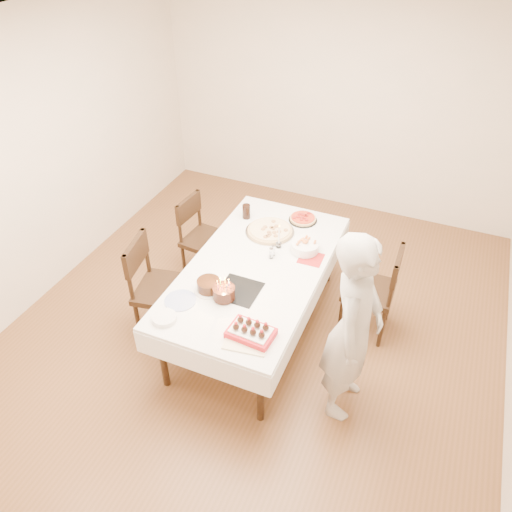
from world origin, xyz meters
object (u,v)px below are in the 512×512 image
at_px(cola_glass, 246,211).
at_px(layer_cake, 209,285).
at_px(pizza_pepperoni, 303,219).
at_px(pasta_bowl, 305,247).
at_px(chair_left_savory, 207,240).
at_px(chair_right_savory, 369,290).
at_px(chair_left_dessert, 164,290).
at_px(taper_candle, 279,236).
at_px(pizza_white, 270,231).
at_px(strawberry_box, 251,332).
at_px(birthday_cake, 224,290).
at_px(dining_table, 256,297).
at_px(person, 353,329).

xyz_separation_m(cola_glass, layer_cake, (0.16, -1.12, -0.02)).
bearing_deg(pizza_pepperoni, pasta_bowl, -69.41).
xyz_separation_m(chair_left_savory, layer_cake, (0.54, -0.96, 0.33)).
bearing_deg(pizza_pepperoni, chair_left_savory, -160.09).
bearing_deg(pasta_bowl, chair_right_savory, 1.42).
relative_size(chair_right_savory, chair_left_savory, 1.02).
bearing_deg(chair_left_dessert, taper_candle, -149.92).
xyz_separation_m(pizza_white, pasta_bowl, (0.40, -0.15, 0.03)).
xyz_separation_m(chair_right_savory, taper_candle, (-0.88, -0.05, 0.40)).
xyz_separation_m(pizza_white, cola_glass, (-0.31, 0.15, 0.05)).
bearing_deg(strawberry_box, birthday_cake, 141.28).
height_order(pizza_pepperoni, birthday_cake, birthday_cake).
xyz_separation_m(dining_table, taper_candle, (0.08, 0.35, 0.50)).
bearing_deg(pasta_bowl, person, -52.68).
xyz_separation_m(chair_right_savory, cola_glass, (-1.35, 0.28, 0.35)).
distance_m(pasta_bowl, strawberry_box, 1.17).
bearing_deg(dining_table, pizza_white, 98.73).
relative_size(taper_candle, strawberry_box, 0.74).
xyz_separation_m(pizza_white, layer_cake, (-0.16, -0.98, 0.03)).
bearing_deg(birthday_cake, chair_left_dessert, 170.28).
distance_m(chair_left_savory, pasta_bowl, 1.16).
distance_m(chair_left_savory, cola_glass, 0.55).
distance_m(taper_candle, layer_cake, 0.86).
bearing_deg(taper_candle, pasta_bowl, 8.77).
bearing_deg(chair_left_savory, cola_glass, -151.99).
distance_m(chair_right_savory, taper_candle, 0.97).
distance_m(taper_candle, cola_glass, 0.59).
bearing_deg(chair_left_dessert, cola_glass, -119.32).
distance_m(taper_candle, strawberry_box, 1.15).
bearing_deg(dining_table, chair_left_savory, 146.41).
bearing_deg(chair_right_savory, chair_left_savory, 174.81).
bearing_deg(birthday_cake, taper_candle, 79.24).
xyz_separation_m(chair_left_savory, cola_glass, (0.39, 0.16, 0.36)).
height_order(chair_left_savory, taper_candle, taper_candle).
distance_m(chair_left_savory, birthday_cake, 1.29).
height_order(chair_left_dessert, pizza_white, chair_left_dessert).
xyz_separation_m(dining_table, strawberry_box, (0.29, -0.78, 0.42)).
bearing_deg(pasta_bowl, strawberry_box, -91.49).
distance_m(chair_right_savory, chair_left_dessert, 1.87).
distance_m(pasta_bowl, birthday_cake, 0.96).
relative_size(pizza_white, cola_glass, 3.21).
bearing_deg(birthday_cake, pasta_bowl, 65.35).
xyz_separation_m(dining_table, pizza_white, (-0.08, 0.53, 0.40)).
bearing_deg(chair_left_savory, birthday_cake, 130.40).
distance_m(chair_left_savory, taper_candle, 0.97).
xyz_separation_m(chair_left_dessert, birthday_cake, (0.67, -0.11, 0.33)).
distance_m(chair_left_savory, person, 2.09).
height_order(dining_table, cola_glass, cola_glass).
distance_m(pizza_white, cola_glass, 0.35).
distance_m(dining_table, layer_cake, 0.66).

